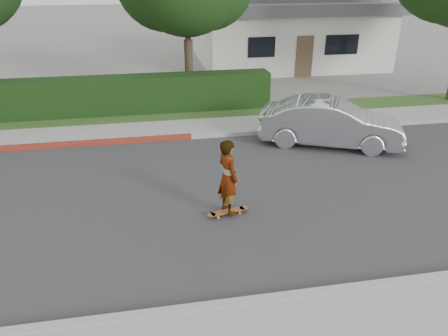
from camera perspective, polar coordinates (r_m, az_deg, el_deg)
The scene contains 12 objects.
ground at distance 11.19m, azimuth -7.06°, elevation -4.02°, with size 120.00×120.00×0.00m, color slate.
road at distance 11.19m, azimuth -7.06°, elevation -4.00°, with size 60.00×8.00×0.01m, color #2D2D30.
curb_near at distance 7.81m, azimuth -4.93°, elevation -18.13°, with size 60.00×0.20×0.15m, color #9E9E99.
curb_far at distance 14.88m, azimuth -8.15°, elevation 3.85°, with size 60.00×0.20×0.15m, color #9E9E99.
curb_red_section at distance 15.57m, azimuth -26.84°, elevation 2.28°, with size 12.00×0.21×0.15m, color maroon.
sidewalk_far at distance 15.73m, azimuth -8.32°, elevation 4.96°, with size 60.00×1.60×0.12m, color gray.
planting_strip at distance 17.24m, azimuth -8.58°, elevation 6.73°, with size 60.00×1.60×0.10m, color #2D4C1E.
hedge at distance 17.81m, azimuth -18.59°, elevation 8.65°, with size 15.00×1.00×1.50m, color black.
house at distance 27.31m, azimuth 8.04°, elevation 17.94°, with size 10.60×8.60×4.30m.
skateboard at distance 10.39m, azimuth 0.50°, elevation -5.71°, with size 1.05×0.41×0.10m.
skateboarder at distance 9.95m, azimuth 0.52°, elevation -1.17°, with size 0.66×0.43×1.80m, color white.
car_silver at distance 14.60m, azimuth 13.74°, elevation 5.77°, with size 1.58×4.54×1.50m, color #B4B7BB.
Camera 1 is at (-0.39, -9.78, 5.42)m, focal length 35.00 mm.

